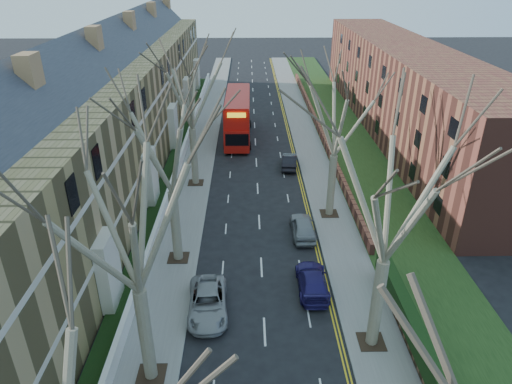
{
  "coord_description": "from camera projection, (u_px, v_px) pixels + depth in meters",
  "views": [
    {
      "loc": [
        -0.83,
        -10.12,
        18.34
      ],
      "look_at": [
        -0.26,
        20.66,
        2.82
      ],
      "focal_mm": 32.0,
      "sensor_mm": 36.0,
      "label": 1
    }
  ],
  "objects": [
    {
      "name": "car_left_far",
      "position": [
        208.0,
        302.0,
        26.48
      ],
      "size": [
        2.53,
        4.99,
        1.35
      ],
      "primitive_type": "imported",
      "rotation": [
        0.0,
        0.0,
        0.06
      ],
      "color": "gray",
      "rests_on": "ground"
    },
    {
      "name": "pavement_left",
      "position": [
        203.0,
        142.0,
        51.99
      ],
      "size": [
        3.0,
        102.0,
        0.12
      ],
      "primitive_type": "cube",
      "color": "slate",
      "rests_on": "ground"
    },
    {
      "name": "flats_right",
      "position": [
        403.0,
        89.0,
        53.73
      ],
      "size": [
        13.97,
        54.0,
        10.0
      ],
      "color": "brown",
      "rests_on": "ground"
    },
    {
      "name": "tree_left_far",
      "position": [
        167.0,
        132.0,
        27.33
      ],
      "size": [
        10.15,
        10.15,
        14.22
      ],
      "color": "#716850",
      "rests_on": "ground"
    },
    {
      "name": "tree_left_dist",
      "position": [
        189.0,
        81.0,
        37.9
      ],
      "size": [
        10.5,
        10.5,
        14.71
      ],
      "color": "#716850",
      "rests_on": "ground"
    },
    {
      "name": "car_right_far",
      "position": [
        289.0,
        161.0,
        45.37
      ],
      "size": [
        1.84,
        4.19,
        1.34
      ],
      "primitive_type": "imported",
      "rotation": [
        0.0,
        0.0,
        3.04
      ],
      "color": "black",
      "rests_on": "ground"
    },
    {
      "name": "terrace_left",
      "position": [
        110.0,
        117.0,
        42.26
      ],
      "size": [
        9.7,
        78.0,
        13.6
      ],
      "color": "olive",
      "rests_on": "ground"
    },
    {
      "name": "car_right_near",
      "position": [
        312.0,
        281.0,
        28.32
      ],
      "size": [
        1.88,
        4.54,
        1.31
      ],
      "primitive_type": "imported",
      "rotation": [
        0.0,
        0.0,
        3.13
      ],
      "color": "navy",
      "rests_on": "ground"
    },
    {
      "name": "double_decker_bus",
      "position": [
        238.0,
        117.0,
        52.37
      ],
      "size": [
        3.08,
        11.94,
        4.95
      ],
      "rotation": [
        0.0,
        0.0,
        3.13
      ],
      "color": "#B5130C",
      "rests_on": "ground"
    },
    {
      "name": "tree_right_mid",
      "position": [
        395.0,
        184.0,
        20.23
      ],
      "size": [
        10.5,
        10.5,
        14.71
      ],
      "color": "#716850",
      "rests_on": "ground"
    },
    {
      "name": "grass_verge_right",
      "position": [
        347.0,
        140.0,
        52.22
      ],
      "size": [
        6.0,
        102.0,
        0.06
      ],
      "color": "#1C3413",
      "rests_on": "ground"
    },
    {
      "name": "front_wall_left",
      "position": [
        179.0,
        165.0,
        44.57
      ],
      "size": [
        0.3,
        78.0,
        1.0
      ],
      "color": "white",
      "rests_on": "ground"
    },
    {
      "name": "tree_left_mid",
      "position": [
        127.0,
        208.0,
        18.26
      ],
      "size": [
        10.5,
        10.5,
        14.71
      ],
      "color": "#716850",
      "rests_on": "ground"
    },
    {
      "name": "car_right_mid",
      "position": [
        303.0,
        227.0,
        33.99
      ],
      "size": [
        1.74,
        4.23,
        1.43
      ],
      "primitive_type": "imported",
      "rotation": [
        0.0,
        0.0,
        3.15
      ],
      "color": "gray",
      "rests_on": "ground"
    },
    {
      "name": "tree_right_far",
      "position": [
        338.0,
        104.0,
        32.87
      ],
      "size": [
        10.15,
        10.15,
        14.22
      ],
      "color": "#716850",
      "rests_on": "ground"
    },
    {
      "name": "pavement_right",
      "position": [
        308.0,
        141.0,
        52.19
      ],
      "size": [
        3.0,
        102.0,
        0.12
      ],
      "primitive_type": "cube",
      "color": "slate",
      "rests_on": "ground"
    }
  ]
}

